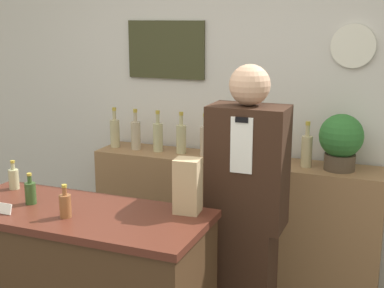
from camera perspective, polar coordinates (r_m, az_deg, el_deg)
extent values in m
cube|color=silver|center=(4.06, 3.14, 4.73)|extent=(5.20, 0.06, 2.70)
cube|color=#383820|center=(4.14, -2.80, 10.01)|extent=(0.63, 0.02, 0.44)
cylinder|color=white|center=(3.77, 16.82, 9.99)|extent=(0.29, 0.03, 0.29)
cube|color=#8E6642|center=(4.01, 4.29, -8.27)|extent=(2.10, 0.37, 0.97)
cube|color=#4E2318|center=(2.90, -12.04, -7.36)|extent=(1.39, 0.59, 0.04)
cube|color=#331E14|center=(3.29, 5.64, -15.03)|extent=(0.33, 0.26, 0.80)
cube|color=#331E14|center=(3.01, 5.96, -2.43)|extent=(0.43, 0.26, 0.69)
cube|color=white|center=(2.84, 5.29, -0.16)|extent=(0.12, 0.01, 0.30)
cube|color=black|center=(2.81, 5.34, 2.57)|extent=(0.07, 0.01, 0.03)
sphere|color=tan|center=(2.92, 6.18, 6.28)|extent=(0.23, 0.23, 0.23)
cylinder|color=#4C3D2D|center=(3.69, 15.46, -1.86)|extent=(0.20, 0.20, 0.11)
sphere|color=#2D6B2D|center=(3.65, 15.64, 0.83)|extent=(0.29, 0.29, 0.29)
cube|color=tan|center=(2.76, -0.48, -4.49)|extent=(0.14, 0.13, 0.29)
cube|color=white|center=(2.95, -19.41, -6.51)|extent=(0.09, 0.02, 0.06)
cylinder|color=tan|center=(3.34, -18.47, -3.59)|extent=(0.06, 0.06, 0.12)
cylinder|color=tan|center=(3.31, -18.57, -2.27)|extent=(0.02, 0.02, 0.04)
cylinder|color=#B29933|center=(3.31, -18.61, -1.81)|extent=(0.03, 0.03, 0.01)
cylinder|color=#304C22|center=(3.05, -16.85, -5.06)|extent=(0.06, 0.06, 0.12)
cylinder|color=#304C22|center=(3.02, -16.95, -3.62)|extent=(0.02, 0.02, 0.04)
cylinder|color=#B29933|center=(3.02, -16.98, -3.12)|extent=(0.03, 0.03, 0.01)
cylinder|color=brown|center=(2.80, -13.36, -6.46)|extent=(0.06, 0.06, 0.12)
cylinder|color=brown|center=(2.78, -13.45, -4.92)|extent=(0.02, 0.02, 0.04)
cylinder|color=#B29933|center=(2.77, -13.48, -4.37)|extent=(0.03, 0.03, 0.01)
cylinder|color=tan|center=(4.22, -8.22, 1.11)|extent=(0.07, 0.07, 0.21)
cylinder|color=tan|center=(4.19, -8.29, 3.04)|extent=(0.03, 0.03, 0.08)
cylinder|color=#B29933|center=(4.18, -8.31, 3.71)|extent=(0.03, 0.03, 0.03)
cylinder|color=tan|center=(4.12, -6.02, 0.89)|extent=(0.07, 0.07, 0.21)
cylinder|color=tan|center=(4.09, -6.06, 2.86)|extent=(0.03, 0.03, 0.08)
cylinder|color=#B29933|center=(4.08, -6.08, 3.56)|extent=(0.03, 0.03, 0.03)
cylinder|color=tan|center=(4.04, -3.65, 0.69)|extent=(0.07, 0.07, 0.21)
cylinder|color=tan|center=(4.01, -3.68, 2.70)|extent=(0.03, 0.03, 0.08)
cylinder|color=#B29933|center=(4.00, -3.69, 3.41)|extent=(0.03, 0.03, 0.03)
cylinder|color=tan|center=(3.98, -1.15, 0.50)|extent=(0.07, 0.07, 0.21)
cylinder|color=tan|center=(3.95, -1.16, 2.55)|extent=(0.03, 0.03, 0.08)
cylinder|color=#B29933|center=(3.94, -1.17, 3.26)|extent=(0.03, 0.03, 0.03)
cylinder|color=tan|center=(3.92, 1.40, 0.30)|extent=(0.07, 0.07, 0.21)
cylinder|color=tan|center=(3.89, 1.41, 2.37)|extent=(0.03, 0.03, 0.08)
cylinder|color=#B29933|center=(3.88, 1.41, 3.10)|extent=(0.03, 0.03, 0.03)
cylinder|color=tan|center=(3.82, 3.84, -0.05)|extent=(0.07, 0.07, 0.21)
cylinder|color=tan|center=(3.79, 3.87, 2.07)|extent=(0.03, 0.03, 0.08)
cylinder|color=#B29933|center=(3.78, 3.88, 2.82)|extent=(0.03, 0.03, 0.03)
cylinder|color=tan|center=(3.80, 6.66, -0.19)|extent=(0.07, 0.07, 0.21)
cylinder|color=tan|center=(3.77, 6.72, 1.95)|extent=(0.03, 0.03, 0.08)
cylinder|color=#B29933|center=(3.76, 6.74, 2.70)|extent=(0.03, 0.03, 0.03)
cylinder|color=tan|center=(3.73, 9.31, -0.53)|extent=(0.07, 0.07, 0.21)
cylinder|color=tan|center=(3.70, 9.39, 1.64)|extent=(0.03, 0.03, 0.08)
cylinder|color=#B29933|center=(3.69, 9.42, 2.40)|extent=(0.03, 0.03, 0.03)
cylinder|color=tan|center=(3.70, 12.12, -0.79)|extent=(0.07, 0.07, 0.21)
cylinder|color=tan|center=(3.67, 12.23, 1.40)|extent=(0.03, 0.03, 0.08)
cylinder|color=#B29933|center=(3.66, 12.27, 2.17)|extent=(0.03, 0.03, 0.03)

